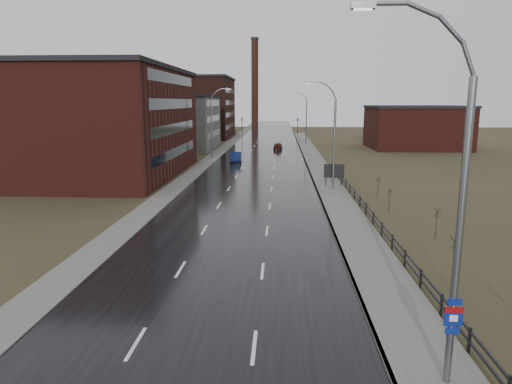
# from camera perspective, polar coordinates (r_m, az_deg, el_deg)

# --- Properties ---
(road) EXTENTS (14.00, 300.00, 0.06)m
(road) POSITION_cam_1_polar(r_m,az_deg,el_deg) (72.58, 0.53, 3.93)
(road) COLOR black
(road) RESTS_ON ground
(sidewalk_right) EXTENTS (3.20, 180.00, 0.18)m
(sidewalk_right) POSITION_cam_1_polar(r_m,az_deg,el_deg) (48.10, 9.46, 0.08)
(sidewalk_right) COLOR #595651
(sidewalk_right) RESTS_ON ground
(curb_right) EXTENTS (0.16, 180.00, 0.18)m
(curb_right) POSITION_cam_1_polar(r_m,az_deg,el_deg) (47.96, 7.65, 0.10)
(curb_right) COLOR slate
(curb_right) RESTS_ON ground
(sidewalk_left) EXTENTS (2.40, 260.00, 0.12)m
(sidewalk_left) POSITION_cam_1_polar(r_m,az_deg,el_deg) (73.40, -5.89, 3.98)
(sidewalk_left) COLOR #595651
(sidewalk_left) RESTS_ON ground
(warehouse_near) EXTENTS (22.44, 28.56, 13.50)m
(warehouse_near) POSITION_cam_1_polar(r_m,az_deg,el_deg) (61.91, -20.14, 8.24)
(warehouse_near) COLOR #471914
(warehouse_near) RESTS_ON ground
(warehouse_mid) EXTENTS (16.32, 20.40, 10.50)m
(warehouse_mid) POSITION_cam_1_polar(r_m,az_deg,el_deg) (92.47, -10.28, 8.58)
(warehouse_mid) COLOR slate
(warehouse_mid) RESTS_ON ground
(warehouse_far) EXTENTS (26.52, 24.48, 15.50)m
(warehouse_far) POSITION_cam_1_polar(r_m,az_deg,el_deg) (122.76, -9.38, 10.39)
(warehouse_far) COLOR #331611
(warehouse_far) RESTS_ON ground
(building_right) EXTENTS (18.36, 16.32, 8.50)m
(building_right) POSITION_cam_1_polar(r_m,az_deg,el_deg) (97.86, 19.35, 7.68)
(building_right) COLOR #471914
(building_right) RESTS_ON ground
(smokestack) EXTENTS (2.70, 2.70, 30.70)m
(smokestack) POSITION_cam_1_polar(r_m,az_deg,el_deg) (162.29, -0.15, 13.45)
(smokestack) COLOR #331611
(smokestack) RESTS_ON ground
(streetlight_main) EXTENTS (3.91, 0.29, 12.11)m
(streetlight_main) POSITION_cam_1_polar(r_m,az_deg,el_deg) (15.21, 23.18, -1.91)
(streetlight_main) COLOR slate
(streetlight_main) RESTS_ON ground
(streetlight_right_mid) EXTENTS (3.36, 0.28, 11.35)m
(streetlight_right_mid) POSITION_cam_1_polar(r_m,az_deg,el_deg) (48.32, 9.43, 7.02)
(streetlight_right_mid) COLOR slate
(streetlight_right_mid) RESTS_ON ground
(streetlight_left) EXTENTS (3.36, 0.28, 11.35)m
(streetlight_left) POSITION_cam_1_polar(r_m,az_deg,el_deg) (74.80, -5.36, 8.57)
(streetlight_left) COLOR slate
(streetlight_left) RESTS_ON ground
(streetlight_right_far) EXTENTS (3.36, 0.28, 11.35)m
(streetlight_right_far) POSITION_cam_1_polar(r_m,az_deg,el_deg) (102.11, 6.15, 9.26)
(streetlight_right_far) COLOR slate
(streetlight_right_far) RESTS_ON ground
(guardrail) EXTENTS (0.10, 53.05, 1.10)m
(guardrail) POSITION_cam_1_polar(r_m,az_deg,el_deg) (32.20, 15.72, -4.62)
(guardrail) COLOR black
(guardrail) RESTS_ON ground
(shrub_c) EXTENTS (0.68, 0.72, 2.89)m
(shrub_c) POSITION_cam_1_polar(r_m,az_deg,el_deg) (24.81, 23.47, -7.91)
(shrub_c) COLOR #382D23
(shrub_c) RESTS_ON ground
(shrub_d) EXTENTS (0.52, 0.55, 2.18)m
(shrub_d) POSITION_cam_1_polar(r_m,az_deg,el_deg) (33.65, 21.63, -3.53)
(shrub_d) COLOR #382D23
(shrub_d) RESTS_ON ground
(shrub_e) EXTENTS (0.51, 0.54, 2.16)m
(shrub_e) POSITION_cam_1_polar(r_m,az_deg,el_deg) (40.00, 16.32, -0.94)
(shrub_e) COLOR #382D23
(shrub_e) RESTS_ON ground
(shrub_f) EXTENTS (0.49, 0.52, 2.07)m
(shrub_f) POSITION_cam_1_polar(r_m,az_deg,el_deg) (46.55, 15.01, 0.74)
(shrub_f) COLOR #382D23
(shrub_f) RESTS_ON ground
(billboard) EXTENTS (2.22, 0.17, 2.56)m
(billboard) POSITION_cam_1_polar(r_m,az_deg,el_deg) (50.78, 9.72, 2.53)
(billboard) COLOR black
(billboard) RESTS_ON ground
(traffic_light_left) EXTENTS (0.58, 2.73, 5.30)m
(traffic_light_left) POSITION_cam_1_polar(r_m,az_deg,el_deg) (132.47, -1.78, 9.22)
(traffic_light_left) COLOR black
(traffic_light_left) RESTS_ON ground
(traffic_light_right) EXTENTS (0.58, 2.73, 5.30)m
(traffic_light_right) POSITION_cam_1_polar(r_m,az_deg,el_deg) (132.08, 5.25, 9.17)
(traffic_light_right) COLOR black
(traffic_light_right) RESTS_ON ground
(car_near) EXTENTS (1.88, 4.79, 1.55)m
(car_near) POSITION_cam_1_polar(r_m,az_deg,el_deg) (70.85, -2.51, 4.35)
(car_near) COLOR #0E1946
(car_near) RESTS_ON ground
(car_far) EXTENTS (1.88, 4.12, 1.37)m
(car_far) POSITION_cam_1_polar(r_m,az_deg,el_deg) (89.80, 2.76, 5.75)
(car_far) COLOR #44130B
(car_far) RESTS_ON ground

